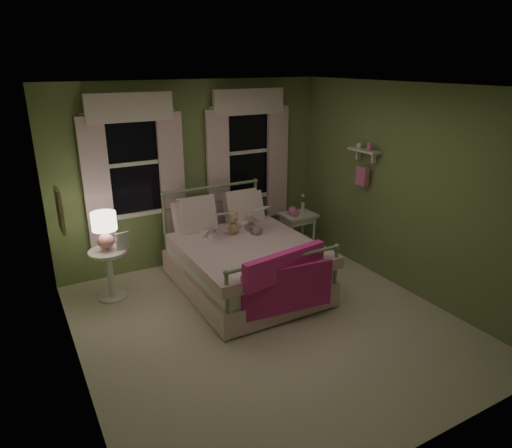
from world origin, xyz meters
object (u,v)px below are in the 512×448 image
teddy_bear (233,225)px  table_lamp (104,227)px  child_right (246,207)px  bed (243,261)px  nightstand_right (298,220)px  child_left (209,214)px  nightstand_left (109,268)px

teddy_bear → table_lamp: 1.61m
child_right → bed: bearing=62.5°
bed → child_right: bearing=56.4°
nightstand_right → bed: bearing=-154.6°
child_left → nightstand_right: size_ratio=1.17×
teddy_bear → nightstand_right: (1.26, 0.33, -0.24)m
nightstand_left → nightstand_right: same height
nightstand_left → table_lamp: (0.00, 0.00, 0.54)m
teddy_bear → nightstand_left: size_ratio=0.46×
bed → child_right: child_right is taller
nightstand_left → nightstand_right: size_ratio=1.02×
child_left → child_right: (0.56, 0.00, 0.00)m
bed → table_lamp: bearing=160.8°
bed → child_right: 0.76m
bed → table_lamp: size_ratio=4.36×
table_lamp → nightstand_right: bearing=0.9°
child_left → teddy_bear: size_ratio=2.51×
nightstand_right → nightstand_left: bearing=-179.1°
table_lamp → bed: bearing=-19.2°
teddy_bear → bed: bearing=-90.0°
nightstand_left → table_lamp: size_ratio=1.39×
nightstand_left → bed: bearing=-19.2°
bed → teddy_bear: bed is taller
teddy_bear → nightstand_left: bearing=169.7°
child_left → table_lamp: child_left is taller
child_right → teddy_bear: (-0.28, -0.16, -0.16)m
bed → child_left: child_left is taller
bed → nightstand_right: bed is taller
nightstand_left → child_right: bearing=-4.0°
child_right → nightstand_left: bearing=2.1°
teddy_bear → child_left: bearing=150.5°
child_right → nightstand_left: child_right is taller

